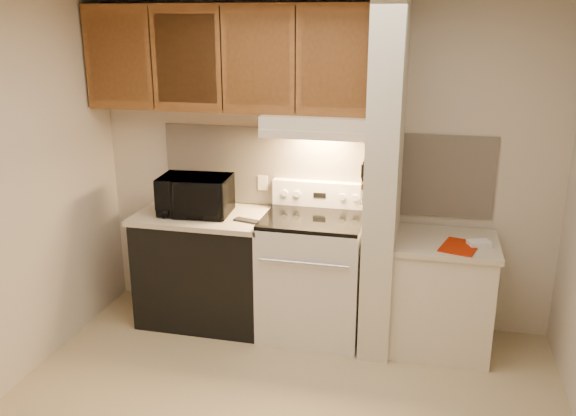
% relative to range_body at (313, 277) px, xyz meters
% --- Properties ---
extents(wall_back, '(3.60, 2.50, 0.02)m').
position_rel_range_body_xyz_m(wall_back, '(0.00, 0.34, 0.79)').
color(wall_back, beige).
rests_on(wall_back, floor).
extents(backsplash, '(2.60, 0.02, 0.63)m').
position_rel_range_body_xyz_m(backsplash, '(0.00, 0.33, 0.78)').
color(backsplash, beige).
rests_on(backsplash, wall_back).
extents(range_body, '(0.76, 0.65, 0.92)m').
position_rel_range_body_xyz_m(range_body, '(0.00, 0.00, 0.00)').
color(range_body, silver).
rests_on(range_body, floor).
extents(oven_window, '(0.50, 0.01, 0.30)m').
position_rel_range_body_xyz_m(oven_window, '(0.00, -0.32, 0.04)').
color(oven_window, black).
rests_on(oven_window, range_body).
extents(oven_handle, '(0.65, 0.02, 0.02)m').
position_rel_range_body_xyz_m(oven_handle, '(0.00, -0.35, 0.26)').
color(oven_handle, silver).
rests_on(oven_handle, range_body).
extents(cooktop, '(0.74, 0.64, 0.03)m').
position_rel_range_body_xyz_m(cooktop, '(0.00, 0.00, 0.48)').
color(cooktop, black).
rests_on(cooktop, range_body).
extents(range_backguard, '(0.76, 0.08, 0.20)m').
position_rel_range_body_xyz_m(range_backguard, '(0.00, 0.28, 0.59)').
color(range_backguard, silver).
rests_on(range_backguard, range_body).
extents(range_display, '(0.10, 0.01, 0.04)m').
position_rel_range_body_xyz_m(range_display, '(0.00, 0.24, 0.59)').
color(range_display, black).
rests_on(range_display, range_backguard).
extents(range_knob_left_outer, '(0.05, 0.02, 0.05)m').
position_rel_range_body_xyz_m(range_knob_left_outer, '(-0.28, 0.24, 0.59)').
color(range_knob_left_outer, silver).
rests_on(range_knob_left_outer, range_backguard).
extents(range_knob_left_inner, '(0.05, 0.02, 0.05)m').
position_rel_range_body_xyz_m(range_knob_left_inner, '(-0.18, 0.24, 0.59)').
color(range_knob_left_inner, silver).
rests_on(range_knob_left_inner, range_backguard).
extents(range_knob_right_inner, '(0.05, 0.02, 0.05)m').
position_rel_range_body_xyz_m(range_knob_right_inner, '(0.18, 0.24, 0.59)').
color(range_knob_right_inner, silver).
rests_on(range_knob_right_inner, range_backguard).
extents(range_knob_right_outer, '(0.05, 0.02, 0.05)m').
position_rel_range_body_xyz_m(range_knob_right_outer, '(0.28, 0.24, 0.59)').
color(range_knob_right_outer, silver).
rests_on(range_knob_right_outer, range_backguard).
extents(dishwasher_front, '(1.00, 0.63, 0.87)m').
position_rel_range_body_xyz_m(dishwasher_front, '(-0.88, 0.01, -0.03)').
color(dishwasher_front, black).
rests_on(dishwasher_front, floor).
extents(left_countertop, '(1.04, 0.67, 0.04)m').
position_rel_range_body_xyz_m(left_countertop, '(-0.88, 0.01, 0.43)').
color(left_countertop, beige).
rests_on(left_countertop, dishwasher_front).
extents(spoon_rest, '(0.23, 0.12, 0.01)m').
position_rel_range_body_xyz_m(spoon_rest, '(-0.48, -0.10, 0.46)').
color(spoon_rest, black).
rests_on(spoon_rest, left_countertop).
extents(teal_jar, '(0.10, 0.10, 0.10)m').
position_rel_range_body_xyz_m(teal_jar, '(-0.83, 0.23, 0.50)').
color(teal_jar, '#2A6263').
rests_on(teal_jar, left_countertop).
extents(outlet, '(0.08, 0.01, 0.12)m').
position_rel_range_body_xyz_m(outlet, '(-0.48, 0.32, 0.64)').
color(outlet, beige).
rests_on(outlet, backsplash).
extents(microwave, '(0.57, 0.41, 0.30)m').
position_rel_range_body_xyz_m(microwave, '(-0.93, -0.01, 0.60)').
color(microwave, black).
rests_on(microwave, left_countertop).
extents(partition_pillar, '(0.22, 0.70, 2.50)m').
position_rel_range_body_xyz_m(partition_pillar, '(0.51, -0.01, 0.79)').
color(partition_pillar, beige).
rests_on(partition_pillar, floor).
extents(pillar_trim, '(0.01, 0.70, 0.04)m').
position_rel_range_body_xyz_m(pillar_trim, '(0.39, -0.01, 0.84)').
color(pillar_trim, brown).
rests_on(pillar_trim, partition_pillar).
extents(knife_strip, '(0.02, 0.42, 0.04)m').
position_rel_range_body_xyz_m(knife_strip, '(0.39, -0.06, 0.86)').
color(knife_strip, black).
rests_on(knife_strip, partition_pillar).
extents(knife_blade_a, '(0.01, 0.03, 0.16)m').
position_rel_range_body_xyz_m(knife_blade_a, '(0.38, -0.23, 0.76)').
color(knife_blade_a, silver).
rests_on(knife_blade_a, knife_strip).
extents(knife_handle_a, '(0.02, 0.02, 0.10)m').
position_rel_range_body_xyz_m(knife_handle_a, '(0.38, -0.21, 0.91)').
color(knife_handle_a, black).
rests_on(knife_handle_a, knife_strip).
extents(knife_blade_b, '(0.01, 0.04, 0.18)m').
position_rel_range_body_xyz_m(knife_blade_b, '(0.38, -0.14, 0.75)').
color(knife_blade_b, silver).
rests_on(knife_blade_b, knife_strip).
extents(knife_handle_b, '(0.02, 0.02, 0.10)m').
position_rel_range_body_xyz_m(knife_handle_b, '(0.38, -0.12, 0.91)').
color(knife_handle_b, black).
rests_on(knife_handle_b, knife_strip).
extents(knife_blade_c, '(0.01, 0.04, 0.20)m').
position_rel_range_body_xyz_m(knife_blade_c, '(0.38, -0.05, 0.74)').
color(knife_blade_c, silver).
rests_on(knife_blade_c, knife_strip).
extents(knife_handle_c, '(0.02, 0.02, 0.10)m').
position_rel_range_body_xyz_m(knife_handle_c, '(0.38, -0.05, 0.91)').
color(knife_handle_c, black).
rests_on(knife_handle_c, knife_strip).
extents(knife_blade_d, '(0.01, 0.04, 0.16)m').
position_rel_range_body_xyz_m(knife_blade_d, '(0.38, 0.01, 0.76)').
color(knife_blade_d, silver).
rests_on(knife_blade_d, knife_strip).
extents(knife_handle_d, '(0.02, 0.02, 0.10)m').
position_rel_range_body_xyz_m(knife_handle_d, '(0.38, 0.01, 0.91)').
color(knife_handle_d, black).
rests_on(knife_handle_d, knife_strip).
extents(knife_blade_e, '(0.01, 0.04, 0.18)m').
position_rel_range_body_xyz_m(knife_blade_e, '(0.38, 0.09, 0.75)').
color(knife_blade_e, silver).
rests_on(knife_blade_e, knife_strip).
extents(knife_handle_e, '(0.02, 0.02, 0.10)m').
position_rel_range_body_xyz_m(knife_handle_e, '(0.38, 0.11, 0.91)').
color(knife_handle_e, black).
rests_on(knife_handle_e, knife_strip).
extents(oven_mitt, '(0.03, 0.09, 0.22)m').
position_rel_range_body_xyz_m(oven_mitt, '(0.38, 0.17, 0.74)').
color(oven_mitt, slate).
rests_on(oven_mitt, partition_pillar).
extents(right_cab_base, '(0.70, 0.60, 0.81)m').
position_rel_range_body_xyz_m(right_cab_base, '(0.97, -0.01, -0.06)').
color(right_cab_base, beige).
rests_on(right_cab_base, floor).
extents(right_countertop, '(0.74, 0.64, 0.04)m').
position_rel_range_body_xyz_m(right_countertop, '(0.97, -0.01, 0.37)').
color(right_countertop, beige).
rests_on(right_countertop, right_cab_base).
extents(red_folder, '(0.30, 0.36, 0.01)m').
position_rel_range_body_xyz_m(red_folder, '(1.06, -0.13, 0.40)').
color(red_folder, '#A61D02').
rests_on(red_folder, right_countertop).
extents(white_box, '(0.18, 0.15, 0.04)m').
position_rel_range_body_xyz_m(white_box, '(1.19, -0.08, 0.41)').
color(white_box, white).
rests_on(white_box, right_countertop).
extents(range_hood, '(0.78, 0.44, 0.15)m').
position_rel_range_body_xyz_m(range_hood, '(0.00, 0.12, 1.17)').
color(range_hood, beige).
rests_on(range_hood, upper_cabinets).
extents(hood_lip, '(0.78, 0.04, 0.06)m').
position_rel_range_body_xyz_m(hood_lip, '(0.00, -0.08, 1.12)').
color(hood_lip, beige).
rests_on(hood_lip, range_hood).
extents(upper_cabinets, '(2.18, 0.33, 0.77)m').
position_rel_range_body_xyz_m(upper_cabinets, '(-0.69, 0.17, 1.62)').
color(upper_cabinets, brown).
rests_on(upper_cabinets, wall_back).
extents(cab_door_a, '(0.46, 0.01, 0.63)m').
position_rel_range_body_xyz_m(cab_door_a, '(-1.51, 0.01, 1.62)').
color(cab_door_a, brown).
rests_on(cab_door_a, upper_cabinets).
extents(cab_gap_a, '(0.01, 0.01, 0.73)m').
position_rel_range_body_xyz_m(cab_gap_a, '(-1.23, 0.01, 1.62)').
color(cab_gap_a, black).
rests_on(cab_gap_a, upper_cabinets).
extents(cab_door_b, '(0.46, 0.01, 0.63)m').
position_rel_range_body_xyz_m(cab_door_b, '(-0.96, 0.01, 1.62)').
color(cab_door_b, brown).
rests_on(cab_door_b, upper_cabinets).
extents(cab_gap_b, '(0.01, 0.01, 0.73)m').
position_rel_range_body_xyz_m(cab_gap_b, '(-0.69, 0.01, 1.62)').
color(cab_gap_b, black).
rests_on(cab_gap_b, upper_cabinets).
extents(cab_door_c, '(0.46, 0.01, 0.63)m').
position_rel_range_body_xyz_m(cab_door_c, '(-0.42, 0.01, 1.62)').
color(cab_door_c, brown).
rests_on(cab_door_c, upper_cabinets).
extents(cab_gap_c, '(0.01, 0.01, 0.73)m').
position_rel_range_body_xyz_m(cab_gap_c, '(-0.14, 0.01, 1.62)').
color(cab_gap_c, black).
rests_on(cab_gap_c, upper_cabinets).
extents(cab_door_d, '(0.46, 0.01, 0.63)m').
position_rel_range_body_xyz_m(cab_door_d, '(0.13, 0.01, 1.62)').
color(cab_door_d, brown).
rests_on(cab_door_d, upper_cabinets).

